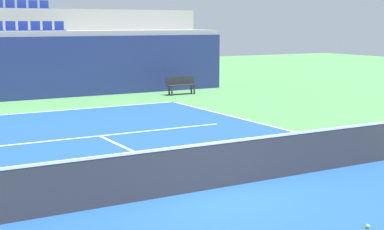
# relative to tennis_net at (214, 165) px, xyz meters

# --- Properties ---
(ground_plane) EXTENTS (80.00, 80.00, 0.00)m
(ground_plane) POSITION_rel_tennis_net_xyz_m (0.00, 0.00, -0.51)
(ground_plane) COLOR #4C8C4C
(court_surface) EXTENTS (11.00, 24.00, 0.01)m
(court_surface) POSITION_rel_tennis_net_xyz_m (0.00, 0.00, -0.50)
(court_surface) COLOR #1E4C99
(court_surface) RESTS_ON ground_plane
(baseline_far) EXTENTS (11.00, 0.10, 0.00)m
(baseline_far) POSITION_rel_tennis_net_xyz_m (0.00, 11.95, -0.50)
(baseline_far) COLOR white
(baseline_far) RESTS_ON court_surface
(service_line_far) EXTENTS (8.26, 0.10, 0.00)m
(service_line_far) POSITION_rel_tennis_net_xyz_m (0.00, 6.40, -0.50)
(service_line_far) COLOR white
(service_line_far) RESTS_ON court_surface
(centre_service_line) EXTENTS (0.10, 6.40, 0.00)m
(centre_service_line) POSITION_rel_tennis_net_xyz_m (0.00, 3.20, -0.50)
(centre_service_line) COLOR white
(centre_service_line) RESTS_ON court_surface
(back_wall) EXTENTS (20.34, 0.30, 2.75)m
(back_wall) POSITION_rel_tennis_net_xyz_m (0.00, 15.82, 0.87)
(back_wall) COLOR navy
(back_wall) RESTS_ON ground_plane
(stands_tier_lower) EXTENTS (20.34, 2.40, 2.99)m
(stands_tier_lower) POSITION_rel_tennis_net_xyz_m (0.00, 17.17, 0.99)
(stands_tier_lower) COLOR #9E9E99
(stands_tier_lower) RESTS_ON ground_plane
(stands_tier_upper) EXTENTS (20.34, 2.40, 4.04)m
(stands_tier_upper) POSITION_rel_tennis_net_xyz_m (0.00, 19.57, 1.51)
(stands_tier_upper) COLOR #9E9E99
(stands_tier_upper) RESTS_ON ground_plane
(seating_row_lower) EXTENTS (4.94, 0.44, 0.44)m
(seating_row_lower) POSITION_rel_tennis_net_xyz_m (-0.00, 17.26, 2.61)
(seating_row_lower) COLOR navy
(seating_row_lower) RESTS_ON stands_tier_lower
(tennis_net) EXTENTS (11.08, 0.08, 1.07)m
(tennis_net) POSITION_rel_tennis_net_xyz_m (0.00, 0.00, 0.00)
(tennis_net) COLOR black
(tennis_net) RESTS_ON court_surface
(player_bench) EXTENTS (1.50, 0.40, 0.85)m
(player_bench) POSITION_rel_tennis_net_xyz_m (7.03, 14.11, -0.00)
(player_bench) COLOR #232328
(player_bench) RESTS_ON ground_plane
(tennis_ball_0) EXTENTS (0.07, 0.07, 0.07)m
(tennis_ball_0) POSITION_rel_tennis_net_xyz_m (0.99, -3.18, -0.47)
(tennis_ball_0) COLOR #CCE033
(tennis_ball_0) RESTS_ON court_surface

